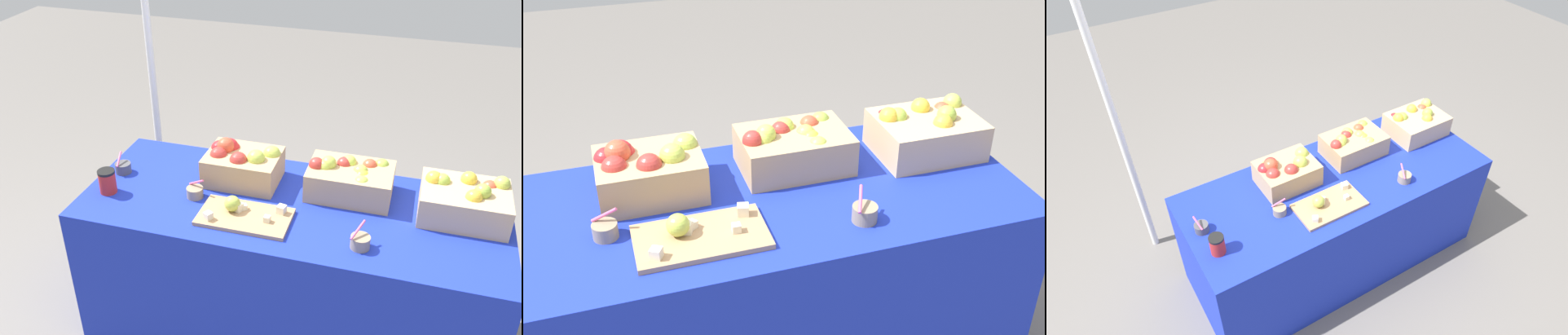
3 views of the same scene
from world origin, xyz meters
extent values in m
plane|color=slate|center=(0.00, 0.00, 0.00)|extent=(10.00, 10.00, 0.00)
cube|color=#192DB7|center=(0.00, 0.00, 0.37)|extent=(1.90, 0.76, 0.74)
cube|color=tan|center=(0.73, 0.11, 0.81)|extent=(0.37, 0.29, 0.14)
sphere|color=#D14C33|center=(0.83, 0.18, 0.86)|extent=(0.07, 0.07, 0.07)
sphere|color=#99B742|center=(0.63, 0.15, 0.88)|extent=(0.07, 0.07, 0.07)
sphere|color=gold|center=(0.74, 0.19, 0.89)|extent=(0.07, 0.07, 0.07)
sphere|color=gold|center=(0.59, 0.15, 0.88)|extent=(0.07, 0.07, 0.07)
sphere|color=red|center=(0.60, 0.20, 0.85)|extent=(0.07, 0.07, 0.07)
sphere|color=#B2C64C|center=(0.87, 0.19, 0.88)|extent=(0.07, 0.07, 0.07)
sphere|color=#99B742|center=(0.79, 0.09, 0.89)|extent=(0.07, 0.07, 0.07)
sphere|color=gold|center=(0.76, 0.05, 0.88)|extent=(0.07, 0.07, 0.07)
cube|color=tan|center=(0.23, 0.15, 0.81)|extent=(0.38, 0.26, 0.14)
sphere|color=#D14C33|center=(0.31, 0.21, 0.87)|extent=(0.07, 0.07, 0.07)
sphere|color=#B2C64C|center=(0.13, 0.15, 0.89)|extent=(0.07, 0.07, 0.07)
sphere|color=#B2C64C|center=(0.22, 0.21, 0.87)|extent=(0.07, 0.07, 0.07)
sphere|color=gold|center=(0.29, 0.13, 0.85)|extent=(0.07, 0.07, 0.07)
sphere|color=#B2C64C|center=(0.28, 0.15, 0.86)|extent=(0.07, 0.07, 0.07)
sphere|color=#B2C64C|center=(0.29, 0.07, 0.86)|extent=(0.07, 0.07, 0.07)
sphere|color=#B2332D|center=(0.20, 0.19, 0.87)|extent=(0.07, 0.07, 0.07)
sphere|color=#B2C64C|center=(0.12, 0.14, 0.87)|extent=(0.07, 0.07, 0.07)
sphere|color=#99B742|center=(0.36, 0.24, 0.86)|extent=(0.07, 0.07, 0.07)
sphere|color=#B2332D|center=(0.08, 0.13, 0.88)|extent=(0.07, 0.07, 0.07)
cube|color=tan|center=(-0.27, 0.13, 0.81)|extent=(0.34, 0.26, 0.14)
sphere|color=#B2C64C|center=(-0.14, 0.17, 0.88)|extent=(0.08, 0.08, 0.08)
sphere|color=#D14C33|center=(-0.36, 0.15, 0.90)|extent=(0.08, 0.08, 0.08)
sphere|color=#B2332D|center=(-0.27, 0.07, 0.88)|extent=(0.08, 0.08, 0.08)
sphere|color=red|center=(-0.34, 0.18, 0.87)|extent=(0.08, 0.08, 0.08)
sphere|color=red|center=(-0.40, 0.16, 0.87)|extent=(0.08, 0.08, 0.08)
sphere|color=#B2332D|center=(-0.38, 0.10, 0.87)|extent=(0.08, 0.08, 0.08)
sphere|color=#99B742|center=(-0.36, 0.19, 0.86)|extent=(0.08, 0.08, 0.08)
sphere|color=red|center=(-0.35, 0.18, 0.88)|extent=(0.08, 0.08, 0.08)
sphere|color=#B2C64C|center=(-0.20, 0.10, 0.89)|extent=(0.08, 0.08, 0.08)
cube|color=tan|center=(-0.16, -0.17, 0.75)|extent=(0.40, 0.23, 0.02)
cube|color=beige|center=(-0.30, -0.24, 0.77)|extent=(0.04, 0.04, 0.03)
cube|color=beige|center=(-0.06, -0.19, 0.77)|extent=(0.03, 0.03, 0.03)
cube|color=beige|center=(-0.20, -0.15, 0.78)|extent=(0.05, 0.05, 0.04)
sphere|color=#B2C64C|center=(-0.23, -0.15, 0.79)|extent=(0.07, 0.07, 0.07)
cube|color=beige|center=(-0.18, -0.13, 0.77)|extent=(0.03, 0.03, 0.02)
cube|color=beige|center=(-0.02, -0.11, 0.78)|extent=(0.04, 0.04, 0.04)
cylinder|color=gray|center=(0.34, -0.23, 0.77)|extent=(0.08, 0.08, 0.05)
cylinder|color=#EA598C|center=(0.32, -0.22, 0.82)|extent=(0.05, 0.09, 0.05)
cylinder|color=#4C4C51|center=(-0.85, 0.03, 0.77)|extent=(0.08, 0.08, 0.05)
cylinder|color=#EA598C|center=(-0.87, 0.03, 0.81)|extent=(0.03, 0.08, 0.05)
cylinder|color=gray|center=(-0.43, -0.07, 0.76)|extent=(0.08, 0.08, 0.05)
cylinder|color=#EA598C|center=(-0.43, -0.06, 0.81)|extent=(0.08, 0.03, 0.05)
cylinder|color=red|center=(-0.83, -0.15, 0.79)|extent=(0.08, 0.08, 0.10)
cylinder|color=black|center=(-0.83, -0.15, 0.85)|extent=(0.08, 0.08, 0.01)
cylinder|color=white|center=(-1.04, 0.78, 1.00)|extent=(0.04, 0.04, 2.01)
camera|label=1|loc=(0.48, -2.10, 2.18)|focal=39.69mm
camera|label=2|loc=(-0.40, -1.72, 1.90)|focal=44.28mm
camera|label=3|loc=(-1.22, -1.65, 2.60)|focal=31.22mm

